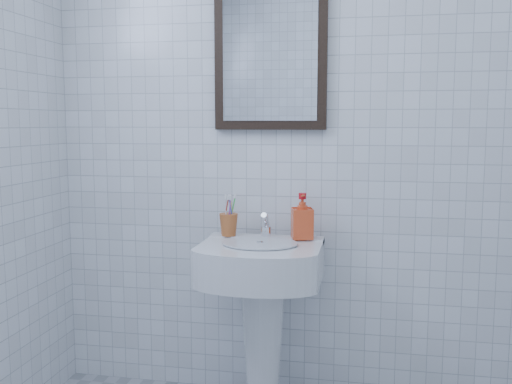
# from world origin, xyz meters

# --- Properties ---
(wall_back) EXTENTS (2.20, 0.02, 2.50)m
(wall_back) POSITION_xyz_m (0.00, 1.20, 1.25)
(wall_back) COLOR silver
(wall_back) RESTS_ON ground
(washbasin) EXTENTS (0.51, 0.37, 0.78)m
(washbasin) POSITION_xyz_m (-0.09, 0.98, 0.52)
(washbasin) COLOR white
(washbasin) RESTS_ON ground
(faucet) EXTENTS (0.05, 0.10, 0.12)m
(faucet) POSITION_xyz_m (-0.09, 1.08, 0.82)
(faucet) COLOR silver
(faucet) RESTS_ON washbasin
(toothbrush_cup) EXTENTS (0.09, 0.09, 0.10)m
(toothbrush_cup) POSITION_xyz_m (-0.26, 1.08, 0.82)
(toothbrush_cup) COLOR #B25A28
(toothbrush_cup) RESTS_ON washbasin
(soap_dispenser) EXTENTS (0.11, 0.11, 0.20)m
(soap_dispenser) POSITION_xyz_m (0.07, 1.08, 0.87)
(soap_dispenser) COLOR red
(soap_dispenser) RESTS_ON washbasin
(wall_mirror) EXTENTS (0.50, 0.04, 0.62)m
(wall_mirror) POSITION_xyz_m (-0.09, 1.18, 1.55)
(wall_mirror) COLOR black
(wall_mirror) RESTS_ON wall_back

